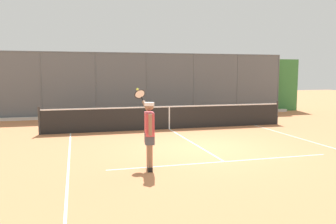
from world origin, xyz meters
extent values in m
plane|color=#C67A4C|center=(0.00, 0.00, 0.00)|extent=(60.00, 60.00, 0.00)
cube|color=white|center=(0.00, 1.67, 0.00)|extent=(6.17, 0.05, 0.01)
cube|color=white|center=(-3.95, 1.17, 0.00)|extent=(0.05, 9.95, 0.01)
cube|color=white|center=(3.95, 1.17, 0.00)|extent=(0.05, 9.95, 0.01)
cube|color=white|center=(0.00, -1.07, 0.00)|extent=(0.05, 5.47, 0.01)
cylinder|color=#565B60|center=(-8.05, -8.41, 1.69)|extent=(0.07, 0.07, 3.39)
cylinder|color=#565B60|center=(-5.37, -8.41, 1.69)|extent=(0.07, 0.07, 3.39)
cylinder|color=#565B60|center=(-2.68, -8.41, 1.69)|extent=(0.07, 0.07, 3.39)
cylinder|color=#565B60|center=(0.00, -8.41, 1.69)|extent=(0.07, 0.07, 3.39)
cylinder|color=#565B60|center=(2.68, -8.41, 1.69)|extent=(0.07, 0.07, 3.39)
cylinder|color=#565B60|center=(5.37, -8.41, 1.69)|extent=(0.07, 0.07, 3.39)
cylinder|color=#565B60|center=(0.00, -8.41, 3.35)|extent=(16.10, 0.05, 0.05)
cube|color=#565B60|center=(0.00, -8.41, 1.69)|extent=(16.10, 0.02, 3.39)
cube|color=#387A3D|center=(0.00, -9.06, 1.57)|extent=(19.10, 0.90, 3.14)
cube|color=silver|center=(0.00, -8.23, 0.07)|extent=(17.10, 0.18, 0.15)
cylinder|color=#2D2D2D|center=(-5.07, -3.81, 0.54)|extent=(0.09, 0.09, 1.07)
cylinder|color=#2D2D2D|center=(5.07, -3.81, 0.54)|extent=(0.09, 0.09, 1.07)
cube|color=black|center=(0.00, -3.81, 0.46)|extent=(10.05, 0.02, 0.91)
cube|color=white|center=(0.00, -3.81, 0.94)|extent=(10.05, 0.04, 0.05)
cube|color=white|center=(0.00, -3.81, 0.46)|extent=(0.05, 0.04, 0.91)
cube|color=black|center=(2.07, 1.99, 0.04)|extent=(0.14, 0.27, 0.09)
cylinder|color=#8C664C|center=(2.07, 1.99, 0.47)|extent=(0.13, 0.13, 0.75)
cube|color=black|center=(2.03, 1.73, 0.04)|extent=(0.14, 0.27, 0.09)
cylinder|color=#8C664C|center=(2.03, 1.73, 0.47)|extent=(0.13, 0.13, 0.75)
cube|color=#474C56|center=(2.05, 1.86, 0.76)|extent=(0.27, 0.42, 0.26)
cube|color=#DB4C56|center=(2.05, 1.86, 1.12)|extent=(0.27, 0.49, 0.54)
cylinder|color=#8C664C|center=(2.09, 2.15, 1.14)|extent=(0.08, 0.08, 0.50)
cylinder|color=#8C664C|center=(2.04, 1.42, 1.50)|extent=(0.15, 0.38, 0.28)
sphere|color=#8C664C|center=(2.05, 1.86, 1.53)|extent=(0.21, 0.21, 0.21)
cylinder|color=white|center=(2.05, 1.86, 1.59)|extent=(0.27, 0.27, 0.08)
cube|color=white|center=(2.03, 1.75, 1.56)|extent=(0.20, 0.21, 0.02)
cylinder|color=black|center=(2.08, 1.19, 1.65)|extent=(0.06, 0.17, 0.13)
torus|color=black|center=(2.11, 1.00, 1.78)|extent=(0.32, 0.23, 0.26)
cylinder|color=silver|center=(2.11, 1.00, 1.78)|extent=(0.27, 0.18, 0.21)
sphere|color=#D6E042|center=(2.15, 0.83, 1.89)|extent=(0.07, 0.07, 0.07)
camera|label=1|loc=(3.74, 9.79, 2.33)|focal=36.73mm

